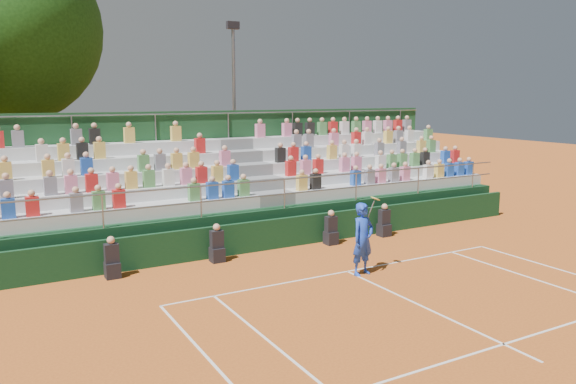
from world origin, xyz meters
TOP-DOWN VIEW (x-y plane):
  - ground at (0.00, 0.00)m, footprint 90.00×90.00m
  - courtside_wall at (0.00, 3.20)m, footprint 20.00×0.15m
  - line_officials at (-1.03, 2.75)m, footprint 9.96×0.40m
  - grandstand at (0.01, 6.43)m, footprint 20.00×5.20m
  - tennis_player at (0.22, -0.41)m, footprint 0.95×0.63m
  - tree_east at (-7.58, 14.86)m, footprint 8.16×8.16m
  - floodlight_mast at (2.03, 12.43)m, footprint 0.60×0.25m

SIDE VIEW (x-z plane):
  - ground at x=0.00m, z-range 0.00..0.00m
  - line_officials at x=-1.03m, z-range -0.12..1.07m
  - courtside_wall at x=0.00m, z-range 0.00..1.00m
  - tennis_player at x=0.22m, z-range -0.08..2.14m
  - grandstand at x=0.01m, z-range -1.11..3.29m
  - floodlight_mast at x=2.03m, z-range 0.68..9.11m
  - tree_east at x=-7.58m, z-range 1.85..13.73m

